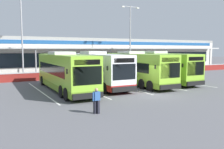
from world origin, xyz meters
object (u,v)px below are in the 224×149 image
pedestrian_near_bin (96,100)px  lamp_post_west (22,32)px  coach_bus_left_centre (96,70)px  coach_bus_right_centre (159,67)px  coach_bus_centre (135,69)px  lamp_post_centre (130,35)px  coach_bus_leftmost (65,72)px

pedestrian_near_bin → lamp_post_west: bearing=93.4°
coach_bus_left_centre → coach_bus_right_centre: size_ratio=1.00×
lamp_post_west → coach_bus_right_centre: bearing=-37.3°
coach_bus_centre → lamp_post_west: bearing=132.5°
coach_bus_right_centre → lamp_post_centre: size_ratio=1.11×
lamp_post_centre → coach_bus_leftmost: bearing=-142.7°
coach_bus_left_centre → lamp_post_centre: size_ratio=1.11×
coach_bus_left_centre → lamp_post_west: size_ratio=1.11×
pedestrian_near_bin → lamp_post_centre: bearing=52.7°
coach_bus_centre → lamp_post_west: size_ratio=1.11×
coach_bus_centre → coach_bus_right_centre: (3.87, 0.55, 0.00)m
coach_bus_centre → lamp_post_west: lamp_post_west is taller
coach_bus_left_centre → lamp_post_west: 13.01m
coach_bus_leftmost → pedestrian_near_bin: bearing=-95.1°
coach_bus_leftmost → coach_bus_right_centre: 12.34m
pedestrian_near_bin → lamp_post_centre: (15.44, 20.25, 5.42)m
lamp_post_west → lamp_post_centre: bearing=-2.6°
lamp_post_west → lamp_post_centre: size_ratio=1.00×
coach_bus_centre → coach_bus_right_centre: bearing=8.0°
coach_bus_centre → coach_bus_leftmost: bearing=-177.1°
coach_bus_right_centre → lamp_post_west: (-14.38, 10.94, 4.50)m
lamp_post_centre → coach_bus_right_centre: bearing=-102.8°
coach_bus_right_centre → lamp_post_west: size_ratio=1.11×
coach_bus_left_centre → lamp_post_centre: lamp_post_centre is taller
coach_bus_right_centre → coach_bus_leftmost: bearing=-175.5°
pedestrian_near_bin → lamp_post_west: (-1.26, 21.01, 5.42)m
pedestrian_near_bin → coach_bus_centre: bearing=45.8°
coach_bus_leftmost → coach_bus_right_centre: size_ratio=1.00×
coach_bus_centre → lamp_post_centre: 13.18m
coach_bus_left_centre → lamp_post_centre: 15.17m
lamp_post_west → coach_bus_leftmost: bearing=-80.1°
coach_bus_left_centre → pedestrian_near_bin: size_ratio=7.53×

